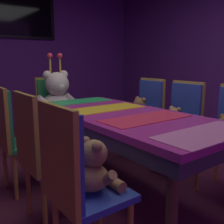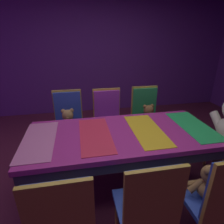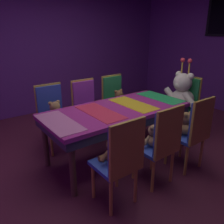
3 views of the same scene
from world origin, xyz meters
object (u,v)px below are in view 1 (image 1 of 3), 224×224
at_px(chair_left_0, 72,175).
at_px(chair_left_1, 38,146).
at_px(teddy_right_1, 173,121).
at_px(throne_chair, 53,106).
at_px(wall_tv, 12,11).
at_px(teddy_right_2, 139,111).
at_px(chair_right_2, 147,110).
at_px(chair_right_1, 182,117).
at_px(teddy_left_2, 27,128).
at_px(banquet_table, 124,123).
at_px(chair_left_2, 11,130).
at_px(king_teddy_bear, 58,98).
at_px(teddy_left_0, 95,169).

height_order(chair_left_0, chair_left_1, same).
distance_m(teddy_right_1, throne_chair, 1.69).
bearing_deg(wall_tv, teddy_right_2, -74.64).
distance_m(chair_left_1, chair_right_2, 1.76).
height_order(chair_right_1, wall_tv, wall_tv).
bearing_deg(teddy_left_2, chair_left_0, -97.67).
height_order(banquet_table, throne_chair, throne_chair).
distance_m(teddy_left_2, chair_right_2, 1.53).
bearing_deg(teddy_right_2, chair_left_2, -0.62).
distance_m(banquet_table, king_teddy_bear, 1.38).
xyz_separation_m(banquet_table, teddy_right_2, (0.70, 0.56, -0.06)).
distance_m(chair_left_0, wall_tv, 4.06).
bearing_deg(teddy_right_2, chair_left_1, 21.09).
xyz_separation_m(teddy_left_2, wall_tv, (0.69, 2.53, 1.46)).
distance_m(chair_left_0, chair_right_2, 2.05).
xyz_separation_m(chair_left_0, chair_left_1, (0.03, 0.57, 0.00)).
bearing_deg(teddy_left_0, teddy_right_2, 39.59).
relative_size(chair_left_0, teddy_left_0, 2.96).
xyz_separation_m(teddy_left_2, teddy_right_2, (1.39, -0.02, 0.00)).
height_order(chair_left_0, chair_left_2, same).
relative_size(chair_left_2, chair_right_1, 1.00).
bearing_deg(chair_left_0, teddy_left_2, 82.33).
height_order(teddy_right_1, teddy_right_2, teddy_right_2).
relative_size(chair_right_2, wall_tv, 0.64).
height_order(teddy_right_1, throne_chair, throne_chair).
relative_size(chair_right_1, wall_tv, 0.64).
bearing_deg(chair_left_1, chair_left_2, 91.71).
distance_m(teddy_left_0, chair_right_2, 1.93).
bearing_deg(throne_chair, chair_left_2, -40.90).
relative_size(chair_left_1, wall_tv, 0.64).
height_order(chair_left_2, teddy_left_2, chair_left_2).
height_order(teddy_left_0, teddy_right_1, teddy_left_0).
relative_size(banquet_table, teddy_right_1, 7.10).
distance_m(banquet_table, chair_right_1, 0.82).
xyz_separation_m(teddy_left_0, throne_chair, (0.70, 2.14, 0.00)).
xyz_separation_m(throne_chair, wall_tv, (0.00, 1.56, 1.45)).
bearing_deg(chair_left_2, banquet_table, -34.87).
bearing_deg(teddy_right_2, banquet_table, 38.95).
distance_m(teddy_left_0, wall_tv, 4.04).
height_order(banquet_table, wall_tv, wall_tv).
height_order(banquet_table, teddy_right_1, banquet_table).
height_order(chair_right_2, teddy_right_2, chair_right_2).
xyz_separation_m(chair_right_1, teddy_right_2, (-0.12, 0.57, -0.01)).
xyz_separation_m(chair_left_1, chair_left_2, (-0.02, 0.60, 0.00)).
relative_size(chair_right_1, teddy_right_2, 3.02).
height_order(chair_left_0, teddy_left_2, chair_left_0).
relative_size(chair_right_1, king_teddy_bear, 1.17).
xyz_separation_m(teddy_right_2, king_teddy_bear, (-0.70, 0.81, 0.14)).
xyz_separation_m(chair_left_0, king_teddy_bear, (0.85, 1.97, 0.13)).
relative_size(teddy_left_2, chair_right_1, 0.33).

